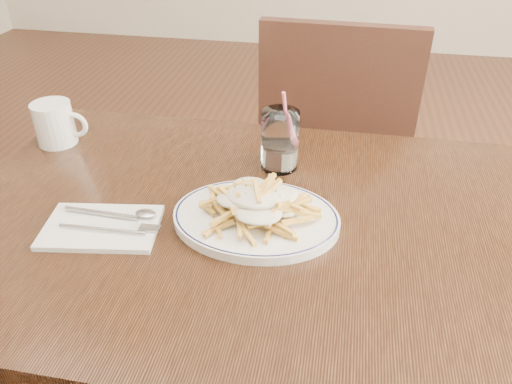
% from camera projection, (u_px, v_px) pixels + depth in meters
% --- Properties ---
extents(table, '(1.20, 0.80, 0.75)m').
position_uv_depth(table, '(256.00, 249.00, 1.00)').
color(table, black).
rests_on(table, ground).
extents(chair_far, '(0.47, 0.47, 0.97)m').
position_uv_depth(chair_far, '(335.00, 146.00, 1.61)').
color(chair_far, black).
rests_on(chair_far, ground).
extents(fries_plate, '(0.34, 0.30, 0.02)m').
position_uv_depth(fries_plate, '(256.00, 218.00, 0.94)').
color(fries_plate, white).
rests_on(fries_plate, table).
extents(loaded_fries, '(0.24, 0.21, 0.06)m').
position_uv_depth(loaded_fries, '(256.00, 200.00, 0.91)').
color(loaded_fries, gold).
rests_on(loaded_fries, fries_plate).
extents(napkin, '(0.23, 0.16, 0.01)m').
position_uv_depth(napkin, '(102.00, 227.00, 0.92)').
color(napkin, silver).
rests_on(napkin, table).
extents(cutlery, '(0.21, 0.07, 0.01)m').
position_uv_depth(cutlery, '(102.00, 222.00, 0.92)').
color(cutlery, silver).
rests_on(cutlery, napkin).
extents(water_glass, '(0.08, 0.08, 0.18)m').
position_uv_depth(water_glass, '(280.00, 144.00, 1.08)').
color(water_glass, white).
rests_on(water_glass, table).
extents(coffee_mug, '(0.13, 0.09, 0.10)m').
position_uv_depth(coffee_mug, '(55.00, 124.00, 1.18)').
color(coffee_mug, white).
rests_on(coffee_mug, table).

